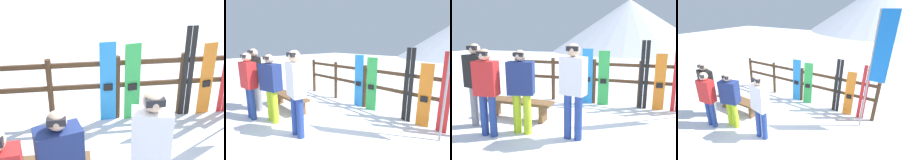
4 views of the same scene
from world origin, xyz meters
TOP-DOWN VIEW (x-y plane):
  - ground_plane at (0.00, 0.00)m, footprint 40.00×40.00m
  - fence at (0.00, 1.88)m, footprint 4.74×0.10m
  - bench at (-1.35, 0.24)m, footprint 1.56×0.36m
  - person_white at (0.04, -0.32)m, footprint 0.46×0.31m
  - person_black at (-1.90, -0.34)m, footprint 0.51×0.34m
  - person_navy at (-0.91, -0.38)m, footprint 0.52×0.37m
  - person_red at (-1.43, -0.67)m, footprint 0.43×0.27m
  - snowboard_blue at (-0.17, 1.82)m, footprint 0.28×0.07m
  - snowboard_green at (0.26, 1.82)m, footprint 0.28×0.09m
  - ski_pair_black at (1.24, 1.82)m, footprint 0.19×0.02m
  - snowboard_orange at (1.60, 1.82)m, footprint 0.26×0.09m
  - ski_pair_red at (1.98, 1.82)m, footprint 0.20×0.02m

SIDE VIEW (x-z plane):
  - ground_plane at x=0.00m, z-range 0.00..0.00m
  - bench at x=-1.35m, z-range 0.11..0.54m
  - snowboard_orange at x=1.60m, z-range 0.00..1.38m
  - fence at x=0.00m, z-range 0.10..1.29m
  - snowboard_green at x=0.26m, z-range 0.00..1.42m
  - snowboard_blue at x=-0.17m, z-range 0.00..1.46m
  - ski_pair_red at x=1.98m, z-range 0.00..1.63m
  - ski_pair_black at x=1.24m, z-range 0.00..1.69m
  - person_navy at x=-0.91m, z-range 0.11..1.66m
  - person_red at x=-1.43m, z-range 0.13..1.70m
  - person_black at x=-1.90m, z-range 0.12..1.77m
  - person_white at x=0.04m, z-range 0.14..1.81m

